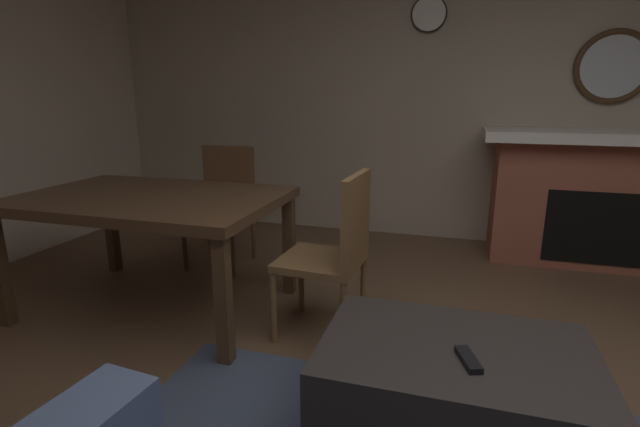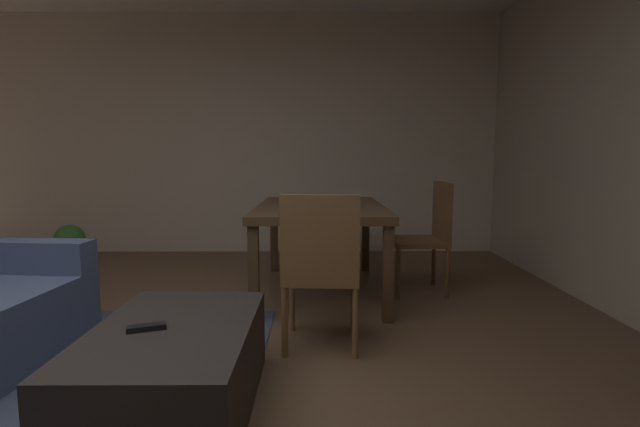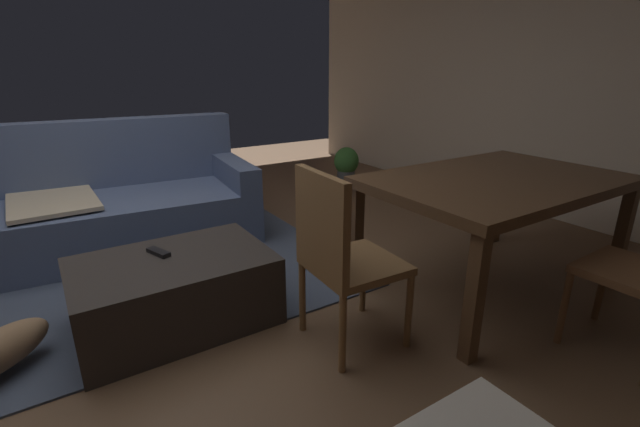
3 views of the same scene
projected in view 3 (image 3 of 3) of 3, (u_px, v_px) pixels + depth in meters
The scene contains 9 objects.
floor at pixel (117, 311), 2.61m from camera, with size 9.20×9.20×0.00m, color brown.
wall_right_window_side at pixel (532, 64), 4.13m from camera, with size 0.12×6.64×2.79m, color beige.
area_rug at pixel (151, 276), 3.03m from camera, with size 2.60×2.00×0.01m, color #3D475B.
couch at pixel (115, 205), 3.49m from camera, with size 2.15×1.16×0.97m.
ottoman_coffee_table at pixel (175, 291), 2.43m from camera, with size 1.03×0.68×0.39m, color #2D2826.
tv_remote at pixel (158, 252), 2.42m from camera, with size 0.05×0.16×0.02m, color black.
dining_table at pixel (496, 188), 2.70m from camera, with size 1.57×1.04×0.74m.
dining_chair_west at pixel (340, 251), 2.14m from camera, with size 0.46×0.46×0.93m.
potted_plant at pixel (346, 165), 5.16m from camera, with size 0.29×0.29×0.47m.
Camera 3 is at (-0.23, -2.57, 1.39)m, focal length 24.59 mm.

